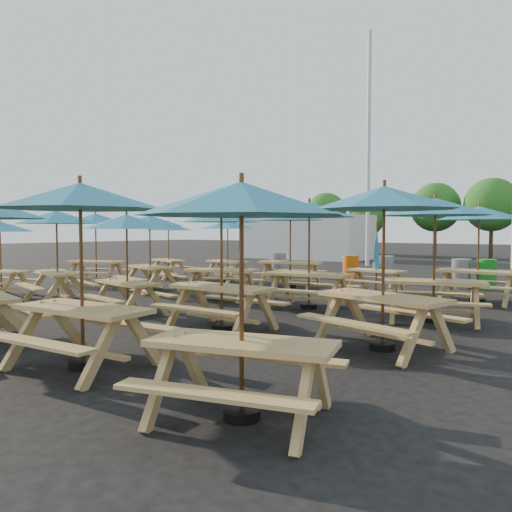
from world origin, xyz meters
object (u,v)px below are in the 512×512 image
Objects in this scene: picnic_unit_5 at (57,223)px; waste_bin_2 at (385,269)px; picnic_unit_18 at (435,214)px; waste_bin_4 at (487,274)px; picnic_unit_10 at (221,221)px; picnic_unit_14 at (309,216)px; picnic_unit_11 at (290,219)px; waste_bin_0 at (279,264)px; picnic_unit_6 at (150,225)px; picnic_unit_13 at (221,214)px; waste_bin_1 at (351,268)px; picnic_unit_1 at (0,231)px; picnic_unit_9 at (127,228)px; picnic_unit_2 at (96,223)px; picnic_unit_17 at (384,208)px; picnic_unit_16 at (241,213)px; picnic_unit_12 at (80,207)px; picnic_unit_3 at (168,230)px; picnic_unit_19 at (479,219)px; picnic_unit_7 at (228,228)px; picnic_unit_15 at (376,264)px.

waste_bin_2 is at bearing 78.85° from picnic_unit_5.
waste_bin_4 is (-0.36, 6.68, -1.71)m from picnic_unit_18.
picnic_unit_14 is at bearing -15.25° from picnic_unit_10.
waste_bin_0 is at bearing 115.23° from picnic_unit_11.
picnic_unit_6 is 0.92× the size of picnic_unit_10.
picnic_unit_14 is at bearing 89.70° from picnic_unit_13.
picnic_unit_1 is at bearing -123.01° from waste_bin_1.
picnic_unit_6 reaches higher than waste_bin_4.
picnic_unit_9 reaches higher than waste_bin_0.
picnic_unit_2 is at bearing -139.04° from waste_bin_2.
picnic_unit_13 is 11.19m from waste_bin_0.
picnic_unit_11 is at bearing 9.50° from picnic_unit_2.
picnic_unit_9 is 5.72m from picnic_unit_17.
waste_bin_0 is at bearing 94.71° from picnic_unit_10.
picnic_unit_16 is 3.55m from picnic_unit_17.
picnic_unit_17 is (2.85, 3.37, 0.04)m from picnic_unit_12.
picnic_unit_2 reaches higher than picnic_unit_3.
waste_bin_2 is (4.42, 0.18, 0.00)m from waste_bin_0.
picnic_unit_17 is (2.96, 0.35, 0.05)m from picnic_unit_13.
waste_bin_2 is (-3.79, 3.34, -1.67)m from picnic_unit_19.
waste_bin_2 is (4.69, 6.75, -1.53)m from picnic_unit_6.
picnic_unit_11 is (0.10, 6.47, 0.29)m from picnic_unit_9.
picnic_unit_5 is 0.95× the size of picnic_unit_11.
picnic_unit_6 is 0.96× the size of picnic_unit_16.
waste_bin_0 is 4.42m from waste_bin_2.
waste_bin_0 is (-8.21, 3.16, -1.67)m from picnic_unit_19.
waste_bin_1 is at bearing 102.14° from picnic_unit_14.
picnic_unit_12 is at bearing -48.54° from picnic_unit_7.
picnic_unit_19 reaches higher than waste_bin_0.
waste_bin_0 is at bearing 66.15° from picnic_unit_3.
picnic_unit_13 is at bearing 8.83° from picnic_unit_9.
picnic_unit_18 reaches higher than picnic_unit_2.
picnic_unit_13 is at bearing 87.57° from picnic_unit_12.
picnic_unit_13 is 3.21m from picnic_unit_14.
picnic_unit_10 is 8.50m from picnic_unit_16.
picnic_unit_5 is 8.84m from picnic_unit_15.
picnic_unit_5 is 10.75m from picnic_unit_19.
picnic_unit_13 is 2.66× the size of waste_bin_4.
picnic_unit_3 is 0.90× the size of picnic_unit_10.
picnic_unit_6 is 0.91× the size of picnic_unit_11.
waste_bin_2 is (1.89, 6.77, -1.63)m from picnic_unit_10.
picnic_unit_7 is 2.48× the size of waste_bin_2.
picnic_unit_19 reaches higher than picnic_unit_15.
picnic_unit_9 is at bearing 128.18° from picnic_unit_12.
picnic_unit_16 is 2.72× the size of waste_bin_0.
picnic_unit_17 reaches higher than picnic_unit_16.
picnic_unit_1 is 2.62m from picnic_unit_5.
picnic_unit_2 is 1.30× the size of picnic_unit_15.
picnic_unit_11 reaches higher than picnic_unit_5.
picnic_unit_11 is (2.86, 3.35, 0.20)m from picnic_unit_6.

